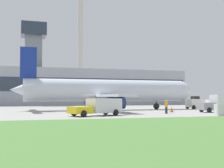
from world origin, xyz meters
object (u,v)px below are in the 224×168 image
object	(u,v)px
baggage_truck	(99,107)
fuel_truck	(219,104)
airplane	(105,91)
pushback_tug	(195,103)
ground_crew_person	(166,107)

from	to	relation	value
baggage_truck	fuel_truck	size ratio (longest dim) A/B	1.24
airplane	baggage_truck	xyz separation A→B (m)	(-4.97, -14.58, -2.07)
pushback_tug	fuel_truck	distance (m)	11.98
pushback_tug	ground_crew_person	world-z (taller)	pushback_tug
pushback_tug	fuel_truck	bearing A→B (deg)	-107.04
airplane	ground_crew_person	bearing A→B (deg)	-72.53
airplane	baggage_truck	distance (m)	15.55
baggage_truck	ground_crew_person	bearing A→B (deg)	10.18
airplane	pushback_tug	bearing A→B (deg)	-0.13
fuel_truck	pushback_tug	bearing A→B (deg)	72.96
airplane	baggage_truck	bearing A→B (deg)	-108.82
pushback_tug	ground_crew_person	size ratio (longest dim) A/B	2.02
airplane	fuel_truck	xyz separation A→B (m)	(12.85, -11.49, -1.87)
baggage_truck	ground_crew_person	xyz separation A→B (m)	(9.05, 1.62, -0.10)
baggage_truck	airplane	bearing A→B (deg)	71.18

